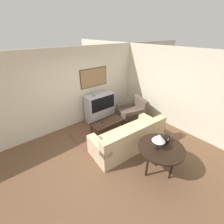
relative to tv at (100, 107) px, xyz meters
name	(u,v)px	position (x,y,z in m)	size (l,w,h in m)	color
ground_plane	(113,152)	(-0.81, -1.77, -0.54)	(12.00, 12.00, 0.00)	brown
wall_back	(74,89)	(-0.80, 0.36, 0.81)	(12.00, 0.10, 2.70)	beige
wall_right	(172,89)	(1.82, -1.77, 0.81)	(0.06, 12.00, 2.70)	beige
area_rug	(107,132)	(-0.35, -0.85, -0.54)	(2.15, 1.59, 0.01)	brown
tv	(100,107)	(0.00, 0.00, 0.00)	(1.12, 0.46, 1.15)	#B7B7BC
couch	(129,139)	(-0.30, -1.88, -0.23)	(2.28, 1.05, 0.86)	#CCB289
armchair	(132,113)	(0.95, -0.81, -0.25)	(1.15, 1.07, 0.85)	brown
coffee_table	(107,122)	(-0.31, -0.86, -0.17)	(1.10, 0.53, 0.42)	black
console_table	(161,149)	(-0.32, -2.94, 0.12)	(1.08, 1.08, 0.73)	black
table_lamp	(159,138)	(-0.42, -2.89, 0.48)	(0.29, 0.29, 0.39)	black
mantel_clock	(166,139)	(-0.08, -2.89, 0.27)	(0.17, 0.10, 0.17)	black
remote	(102,122)	(-0.47, -0.76, -0.11)	(0.13, 0.16, 0.02)	black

